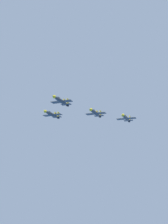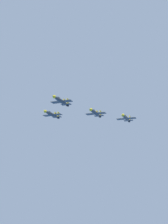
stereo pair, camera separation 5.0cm
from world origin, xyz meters
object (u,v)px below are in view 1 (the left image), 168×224
object	(u,v)px
jet_lead	(61,101)
jet_left_wingman	(95,113)
jet_right_wingman	(52,114)
jet_left_outer	(126,118)

from	to	relation	value
jet_lead	jet_left_wingman	bearing A→B (deg)	139.02
jet_lead	jet_right_wingman	size ratio (longest dim) A/B	1.00
jet_lead	jet_left_wingman	xyz separation A→B (m)	(-15.49, 14.41, -3.99)
jet_right_wingman	jet_left_wingman	bearing A→B (deg)	90.38
jet_left_outer	jet_left_wingman	bearing A→B (deg)	-40.69
jet_lead	jet_right_wingman	xyz separation A→B (m)	(-16.71, -12.97, -2.32)
jet_right_wingman	jet_left_outer	bearing A→B (deg)	111.79
jet_lead	jet_left_outer	world-z (taller)	jet_lead
jet_left_wingman	jet_lead	bearing A→B (deg)	-41.12
jet_lead	jet_left_wingman	distance (m)	21.53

